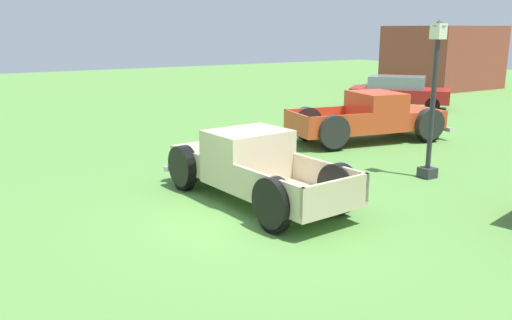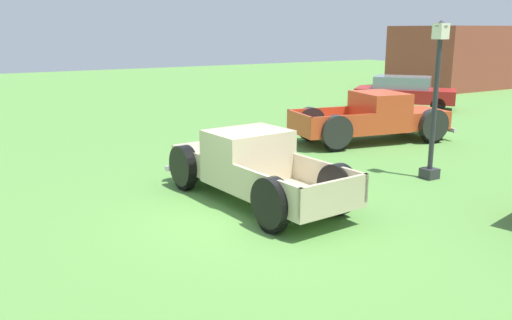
{
  "view_description": "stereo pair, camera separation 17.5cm",
  "coord_description": "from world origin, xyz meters",
  "px_view_note": "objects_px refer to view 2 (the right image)",
  "views": [
    {
      "loc": [
        8.37,
        -5.16,
        3.55
      ],
      "look_at": [
        -0.79,
        0.57,
        0.9
      ],
      "focal_mm": 37.54,
      "sensor_mm": 36.0,
      "label": 1
    },
    {
      "loc": [
        8.46,
        -5.01,
        3.55
      ],
      "look_at": [
        -0.79,
        0.57,
        0.9
      ],
      "focal_mm": 37.54,
      "sensor_mm": 36.0,
      "label": 2
    }
  ],
  "objects_px": {
    "pickup_truck_foreground": "(246,166)",
    "lamp_post_near": "(435,98)",
    "pickup_truck_behind_left": "(381,118)",
    "sedan_distant_b": "(404,92)"
  },
  "relations": [
    {
      "from": "pickup_truck_foreground",
      "to": "sedan_distant_b",
      "type": "distance_m",
      "value": 15.07
    },
    {
      "from": "pickup_truck_behind_left",
      "to": "lamp_post_near",
      "type": "relative_size",
      "value": 1.45
    },
    {
      "from": "pickup_truck_behind_left",
      "to": "sedan_distant_b",
      "type": "bearing_deg",
      "value": 128.41
    },
    {
      "from": "pickup_truck_foreground",
      "to": "pickup_truck_behind_left",
      "type": "bearing_deg",
      "value": 113.66
    },
    {
      "from": "pickup_truck_foreground",
      "to": "lamp_post_near",
      "type": "xyz_separation_m",
      "value": [
        1.01,
        4.58,
        1.26
      ]
    },
    {
      "from": "pickup_truck_behind_left",
      "to": "lamp_post_near",
      "type": "distance_m",
      "value": 4.65
    },
    {
      "from": "lamp_post_near",
      "to": "sedan_distant_b",
      "type": "bearing_deg",
      "value": 136.79
    },
    {
      "from": "pickup_truck_foreground",
      "to": "lamp_post_near",
      "type": "distance_m",
      "value": 4.86
    },
    {
      "from": "sedan_distant_b",
      "to": "pickup_truck_foreground",
      "type": "bearing_deg",
      "value": -58.71
    },
    {
      "from": "pickup_truck_foreground",
      "to": "lamp_post_near",
      "type": "relative_size",
      "value": 1.33
    }
  ]
}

